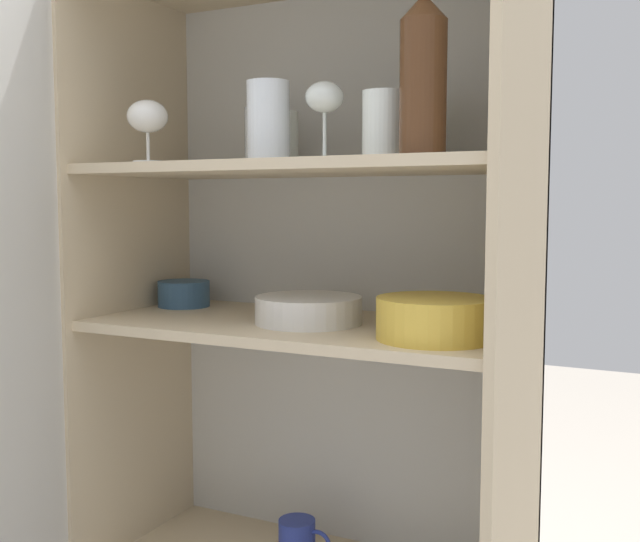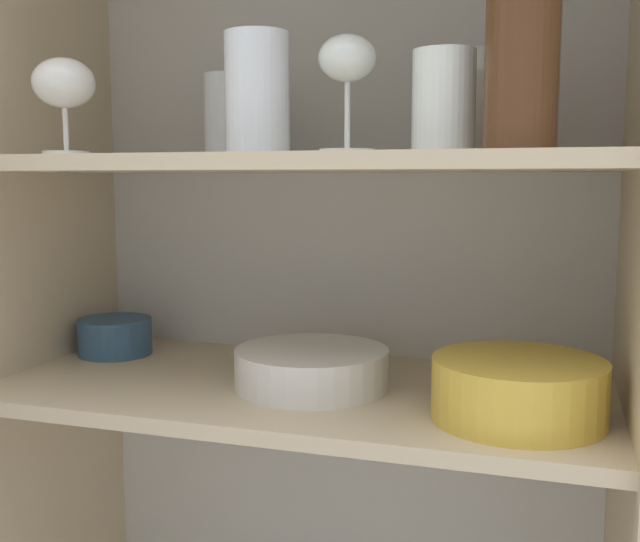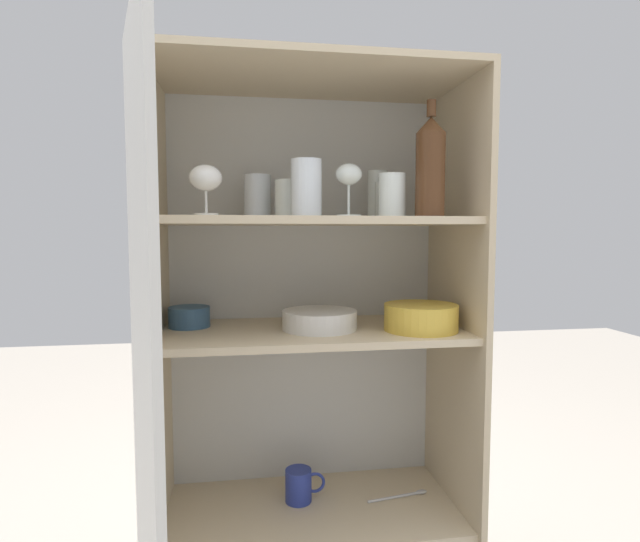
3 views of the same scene
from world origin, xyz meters
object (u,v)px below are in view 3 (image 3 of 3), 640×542
object	(u,v)px
plate_stack_white	(320,320)
mixing_bowl_large	(421,316)
serving_bowl_small	(189,316)
coffee_mug_primary	(299,485)
wine_bottle	(430,166)

from	to	relation	value
plate_stack_white	mixing_bowl_large	bearing A→B (deg)	-11.94
mixing_bowl_large	serving_bowl_small	size ratio (longest dim) A/B	1.72
plate_stack_white	coffee_mug_primary	world-z (taller)	plate_stack_white
wine_bottle	serving_bowl_small	bearing A→B (deg)	161.55
plate_stack_white	serving_bowl_small	xyz separation A→B (m)	(-0.37, 0.09, 0.01)
serving_bowl_small	coffee_mug_primary	size ratio (longest dim) A/B	0.99
wine_bottle	mixing_bowl_large	world-z (taller)	wine_bottle
wine_bottle	coffee_mug_primary	bearing A→B (deg)	151.34
plate_stack_white	coffee_mug_primary	xyz separation A→B (m)	(-0.05, 0.05, -0.51)
coffee_mug_primary	plate_stack_white	bearing A→B (deg)	-45.36
wine_bottle	plate_stack_white	xyz separation A→B (m)	(-0.27, 0.12, -0.42)
mixing_bowl_large	serving_bowl_small	distance (m)	0.66
coffee_mug_primary	serving_bowl_small	bearing A→B (deg)	173.54
serving_bowl_small	coffee_mug_primary	world-z (taller)	serving_bowl_small
wine_bottle	serving_bowl_small	distance (m)	0.79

